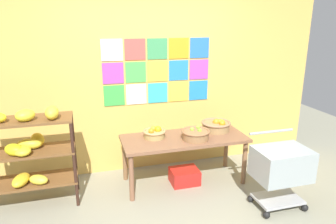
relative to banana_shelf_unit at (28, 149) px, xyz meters
name	(u,v)px	position (x,y,z in m)	size (l,w,h in m)	color
back_wall_with_art	(148,75)	(1.52, 0.64, 0.66)	(5.11, 0.07, 2.74)	gold
banana_shelf_unit	(28,149)	(0.00, 0.00, 0.00)	(1.01, 0.52, 1.19)	#351F17
display_table	(184,142)	(1.86, 0.03, -0.15)	(1.61, 0.66, 0.64)	brown
fruit_basket_left	(196,134)	(1.97, -0.08, 0.00)	(0.36, 0.36, 0.15)	olive
fruit_basket_back_left	(155,133)	(1.49, 0.13, -0.01)	(0.29, 0.29, 0.15)	#A58C51
fruit_basket_right	(216,125)	(2.36, 0.16, 0.00)	(0.40, 0.40, 0.17)	#98774A
produce_crate_under_table	(184,176)	(1.86, -0.01, -0.61)	(0.37, 0.30, 0.20)	red
shopping_cart	(281,166)	(2.72, -0.82, -0.20)	(0.60, 0.48, 0.85)	black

